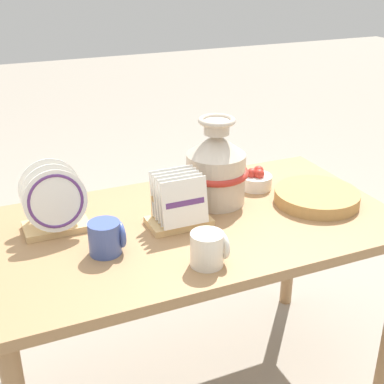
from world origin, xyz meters
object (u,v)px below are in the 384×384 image
object	(u,v)px
wicker_charger_stack	(317,197)
dish_rack_round_plates	(54,207)
dish_rack_square_plates	(179,207)
mug_cream_glaze	(209,249)
ceramic_vase	(216,167)
mug_cobalt_glaze	(106,238)
fruit_bowl	(256,180)

from	to	relation	value
wicker_charger_stack	dish_rack_round_plates	bearing A→B (deg)	169.89
dish_rack_square_plates	mug_cream_glaze	distance (m)	0.26
ceramic_vase	mug_cobalt_glaze	xyz separation A→B (m)	(-0.46, -0.19, -0.08)
wicker_charger_stack	mug_cream_glaze	size ratio (longest dim) A/B	2.86
ceramic_vase	fruit_bowl	size ratio (longest dim) A/B	2.54
mug_cobalt_glaze	fruit_bowl	size ratio (longest dim) A/B	0.86
wicker_charger_stack	fruit_bowl	world-z (taller)	fruit_bowl
wicker_charger_stack	mug_cream_glaze	world-z (taller)	mug_cream_glaze
ceramic_vase	fruit_bowl	distance (m)	0.22
dish_rack_round_plates	mug_cobalt_glaze	xyz separation A→B (m)	(0.11, -0.20, -0.04)
dish_rack_round_plates	fruit_bowl	xyz separation A→B (m)	(0.76, 0.04, -0.05)
dish_rack_square_plates	wicker_charger_stack	xyz separation A→B (m)	(0.52, -0.04, -0.04)
mug_cobalt_glaze	fruit_bowl	world-z (taller)	mug_cobalt_glaze
dish_rack_round_plates	fruit_bowl	distance (m)	0.77
mug_cream_glaze	mug_cobalt_glaze	bearing A→B (deg)	144.28
wicker_charger_stack	fruit_bowl	size ratio (longest dim) A/B	2.46
dish_rack_square_plates	mug_cobalt_glaze	bearing A→B (deg)	-163.30
wicker_charger_stack	fruit_bowl	bearing A→B (deg)	124.36
ceramic_vase	dish_rack_round_plates	xyz separation A→B (m)	(-0.57, 0.01, -0.05)
wicker_charger_stack	mug_cobalt_glaze	bearing A→B (deg)	-177.15
ceramic_vase	dish_rack_square_plates	bearing A→B (deg)	-148.90
mug_cream_glaze	fruit_bowl	world-z (taller)	mug_cream_glaze
wicker_charger_stack	fruit_bowl	xyz separation A→B (m)	(-0.14, 0.20, 0.01)
mug_cream_glaze	fruit_bowl	size ratio (longest dim) A/B	0.86
dish_rack_square_plates	mug_cream_glaze	size ratio (longest dim) A/B	1.95
mug_cobalt_glaze	mug_cream_glaze	size ratio (longest dim) A/B	1.00
ceramic_vase	wicker_charger_stack	bearing A→B (deg)	-25.06
dish_rack_square_plates	mug_cream_glaze	xyz separation A→B (m)	(-0.01, -0.26, -0.01)
dish_rack_square_plates	mug_cobalt_glaze	size ratio (longest dim) A/B	1.95
wicker_charger_stack	mug_cobalt_glaze	distance (m)	0.79
fruit_bowl	mug_cobalt_glaze	bearing A→B (deg)	-159.69
mug_cream_glaze	fruit_bowl	xyz separation A→B (m)	(0.40, 0.42, -0.02)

